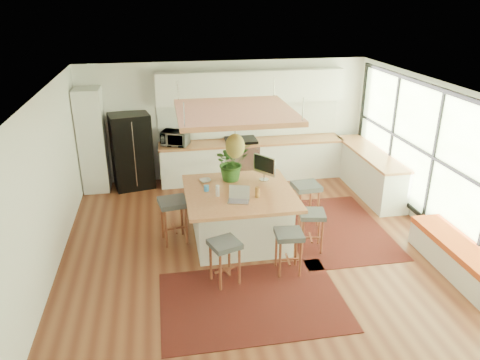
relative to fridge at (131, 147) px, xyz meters
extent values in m
plane|color=#602B1B|center=(2.15, -3.19, -0.93)|extent=(7.00, 7.00, 0.00)
plane|color=white|center=(2.15, -3.19, 1.78)|extent=(7.00, 7.00, 0.00)
plane|color=white|center=(2.15, 0.31, 0.42)|extent=(6.50, 0.00, 6.50)
plane|color=white|center=(2.15, -6.69, 0.42)|extent=(6.50, 0.00, 6.50)
plane|color=white|center=(-1.10, -3.19, 0.42)|extent=(0.00, 7.00, 7.00)
plane|color=white|center=(5.40, -3.19, 0.42)|extent=(0.00, 7.00, 7.00)
cube|color=white|center=(-0.80, -0.01, 0.20)|extent=(0.55, 0.60, 2.25)
cube|color=white|center=(2.70, -0.01, -0.49)|extent=(4.20, 0.60, 0.88)
cube|color=#AA603C|center=(2.70, -0.01, -0.03)|extent=(4.24, 0.64, 0.05)
cube|color=white|center=(2.70, 0.29, 0.43)|extent=(4.20, 0.02, 0.80)
cube|color=white|center=(2.70, 0.13, 1.22)|extent=(4.20, 0.34, 0.70)
cube|color=white|center=(5.08, -1.19, -0.49)|extent=(0.60, 2.50, 0.88)
cube|color=#AA603C|center=(5.08, -1.19, -0.03)|extent=(0.64, 2.54, 0.05)
cube|color=black|center=(1.79, -4.57, -0.92)|extent=(2.60, 1.80, 0.01)
cube|color=black|center=(3.72, -2.71, -0.92)|extent=(1.80, 2.60, 0.01)
imported|color=#A5A5AA|center=(0.96, 0.01, 0.20)|extent=(0.66, 0.51, 0.39)
imported|color=#1E4C19|center=(1.87, -2.23, 0.27)|extent=(0.85, 0.88, 0.53)
imported|color=white|center=(1.39, -2.26, 0.03)|extent=(0.24, 0.24, 0.05)
cylinder|color=#3688D9|center=(1.37, -2.67, 0.10)|extent=(0.07, 0.07, 0.19)
cylinder|color=silver|center=(1.52, -2.92, 0.10)|extent=(0.07, 0.07, 0.19)
cylinder|color=#A97438|center=(2.17, -3.07, 0.10)|extent=(0.07, 0.07, 0.19)
camera|label=1|loc=(0.67, -9.84, 3.17)|focal=34.27mm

